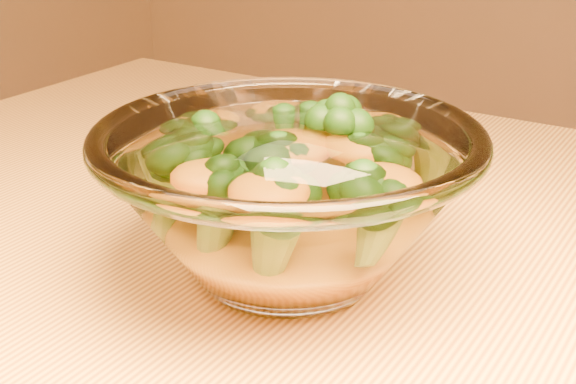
{
  "coord_description": "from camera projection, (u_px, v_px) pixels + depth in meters",
  "views": [
    {
      "loc": [
        0.15,
        -0.42,
        1.01
      ],
      "look_at": [
        -0.1,
        -0.02,
        0.81
      ],
      "focal_mm": 50.0,
      "sensor_mm": 36.0,
      "label": 1
    }
  ],
  "objects": [
    {
      "name": "cheese_sauce",
      "position": [
        288.0,
        232.0,
        0.52
      ],
      "size": [
        0.13,
        0.13,
        0.04
      ],
      "primitive_type": "ellipsoid",
      "color": "orange",
      "rests_on": "glass_bowl"
    },
    {
      "name": "glass_bowl",
      "position": [
        288.0,
        200.0,
        0.51
      ],
      "size": [
        0.25,
        0.25,
        0.11
      ],
      "color": "white",
      "rests_on": "table"
    },
    {
      "name": "broccoli_heap",
      "position": [
        292.0,
        171.0,
        0.51
      ],
      "size": [
        0.19,
        0.18,
        0.08
      ],
      "color": "black",
      "rests_on": "cheese_sauce"
    }
  ]
}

